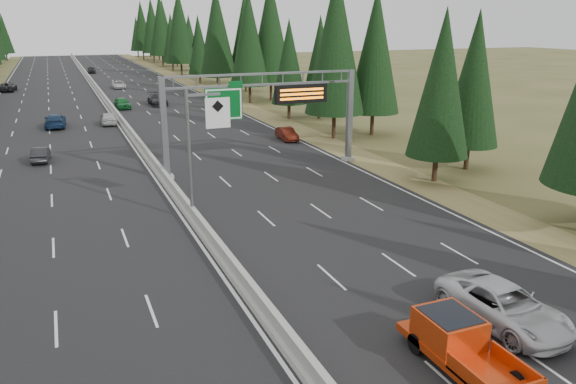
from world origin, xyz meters
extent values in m
cube|color=black|center=(0.00, 80.00, 0.04)|extent=(32.00, 260.00, 0.08)
cube|color=olive|center=(17.80, 80.00, 0.03)|extent=(3.60, 260.00, 0.06)
cube|color=gray|center=(0.00, 80.00, 0.23)|extent=(0.70, 260.00, 0.30)
cube|color=gray|center=(0.00, 80.00, 0.63)|extent=(0.30, 260.00, 0.60)
cube|color=slate|center=(0.35, 35.00, 3.98)|extent=(0.45, 0.45, 7.80)
cube|color=gray|center=(0.35, 35.00, 0.23)|extent=(0.90, 0.90, 0.30)
cube|color=slate|center=(16.20, 35.00, 3.98)|extent=(0.45, 0.45, 7.80)
cube|color=gray|center=(16.20, 35.00, 0.23)|extent=(0.90, 0.90, 0.30)
cube|color=slate|center=(8.28, 35.00, 7.80)|extent=(15.85, 0.35, 0.16)
cube|color=slate|center=(8.28, 35.00, 6.96)|extent=(15.85, 0.35, 0.16)
cube|color=#054C19|center=(5.00, 34.75, 5.63)|extent=(3.00, 0.10, 2.50)
cube|color=silver|center=(5.00, 34.69, 5.63)|extent=(2.85, 0.02, 2.35)
cube|color=#054C19|center=(6.00, 34.75, 7.13)|extent=(1.10, 0.10, 0.45)
cube|color=black|center=(11.50, 34.70, 6.13)|extent=(4.50, 0.40, 1.50)
cube|color=orange|center=(11.50, 34.48, 6.48)|extent=(3.80, 0.02, 0.18)
cube|color=orange|center=(11.50, 34.48, 6.13)|extent=(3.80, 0.02, 0.18)
cube|color=orange|center=(11.50, 34.48, 5.78)|extent=(3.80, 0.02, 0.18)
cylinder|color=slate|center=(0.00, 25.00, 4.08)|extent=(0.20, 0.20, 8.00)
cube|color=gray|center=(0.00, 25.00, 0.18)|extent=(0.50, 0.50, 0.20)
cube|color=slate|center=(1.00, 25.00, 7.68)|extent=(2.00, 0.15, 0.15)
cube|color=silver|center=(1.80, 24.88, 6.58)|extent=(1.50, 0.06, 1.80)
cylinder|color=black|center=(19.13, 26.60, 1.03)|extent=(0.40, 0.40, 2.06)
cone|color=black|center=(19.13, 26.60, 7.46)|extent=(4.63, 4.63, 10.80)
cylinder|color=black|center=(23.92, 28.77, 1.02)|extent=(0.40, 0.40, 2.05)
cone|color=black|center=(23.92, 28.77, 7.42)|extent=(4.61, 4.61, 10.75)
cylinder|color=black|center=(19.41, 44.15, 1.35)|extent=(0.40, 0.40, 2.71)
cone|color=black|center=(19.41, 44.15, 9.82)|extent=(6.09, 6.09, 14.22)
cylinder|color=black|center=(24.17, 44.45, 1.22)|extent=(0.40, 0.40, 2.45)
cone|color=black|center=(24.17, 44.45, 8.87)|extent=(5.51, 5.51, 12.85)
cylinder|color=black|center=(19.86, 57.35, 0.97)|extent=(0.40, 0.40, 1.95)
cone|color=black|center=(19.86, 57.35, 7.06)|extent=(4.38, 4.38, 10.23)
cylinder|color=black|center=(23.51, 56.24, 1.01)|extent=(0.40, 0.40, 2.01)
cone|color=black|center=(23.51, 56.24, 7.29)|extent=(4.52, 4.52, 10.56)
cylinder|color=black|center=(20.03, 73.02, 1.30)|extent=(0.40, 0.40, 2.60)
cone|color=black|center=(20.03, 73.02, 9.41)|extent=(5.84, 5.84, 13.63)
cylinder|color=black|center=(23.93, 74.44, 1.46)|extent=(0.40, 0.40, 2.93)
cone|color=black|center=(23.93, 74.44, 10.62)|extent=(6.59, 6.59, 15.38)
cylinder|color=black|center=(19.12, 86.74, 1.38)|extent=(0.40, 0.40, 2.76)
cone|color=black|center=(19.12, 86.74, 10.00)|extent=(6.21, 6.21, 14.48)
cylinder|color=black|center=(24.05, 87.14, 1.31)|extent=(0.40, 0.40, 2.62)
cone|color=black|center=(24.05, 87.14, 9.49)|extent=(5.89, 5.89, 13.75)
cylinder|color=black|center=(19.47, 101.46, 0.97)|extent=(0.40, 0.40, 1.94)
cone|color=black|center=(19.47, 101.46, 7.02)|extent=(4.36, 4.36, 10.17)
cylinder|color=black|center=(23.23, 102.68, 1.41)|extent=(0.40, 0.40, 2.82)
cone|color=black|center=(23.23, 102.68, 10.24)|extent=(6.35, 6.35, 14.83)
cylinder|color=black|center=(19.32, 117.47, 1.47)|extent=(0.40, 0.40, 2.94)
cone|color=black|center=(19.32, 117.47, 10.66)|extent=(6.62, 6.62, 15.44)
cylinder|color=black|center=(23.33, 117.29, 1.05)|extent=(0.40, 0.40, 2.10)
cone|color=black|center=(23.33, 117.29, 7.61)|extent=(4.73, 4.73, 11.03)
cylinder|color=black|center=(20.53, 133.09, 1.09)|extent=(0.40, 0.40, 2.18)
cone|color=black|center=(20.53, 133.09, 7.91)|extent=(4.91, 4.91, 11.46)
cylinder|color=black|center=(24.74, 132.35, 1.07)|extent=(0.40, 0.40, 2.14)
cone|color=black|center=(24.74, 132.35, 7.76)|extent=(4.82, 4.82, 11.24)
cylinder|color=black|center=(20.70, 147.40, 1.48)|extent=(0.40, 0.40, 2.96)
cone|color=black|center=(20.70, 147.40, 10.74)|extent=(6.67, 6.67, 15.56)
cylinder|color=black|center=(24.31, 146.25, 1.24)|extent=(0.40, 0.40, 2.48)
cone|color=black|center=(24.31, 146.25, 9.01)|extent=(5.59, 5.59, 13.04)
cylinder|color=black|center=(20.96, 162.72, 1.45)|extent=(0.40, 0.40, 2.90)
cone|color=black|center=(20.96, 162.72, 10.53)|extent=(6.53, 6.53, 15.25)
cylinder|color=black|center=(24.15, 162.84, 1.42)|extent=(0.40, 0.40, 2.85)
cone|color=black|center=(24.15, 162.84, 10.33)|extent=(6.41, 6.41, 14.96)
cylinder|color=black|center=(20.06, 176.50, 1.42)|extent=(0.40, 0.40, 2.84)
cone|color=black|center=(20.06, 176.50, 10.30)|extent=(6.39, 6.39, 14.92)
cylinder|color=black|center=(24.48, 174.20, 1.13)|extent=(0.40, 0.40, 2.26)
cone|color=black|center=(24.48, 174.20, 8.20)|extent=(5.09, 5.09, 11.88)
cylinder|color=black|center=(20.53, 191.66, 1.05)|extent=(0.40, 0.40, 2.10)
cone|color=black|center=(20.53, 191.66, 7.62)|extent=(4.73, 4.73, 11.04)
cylinder|color=black|center=(24.56, 191.64, 1.14)|extent=(0.40, 0.40, 2.28)
cone|color=black|center=(24.56, 191.64, 8.27)|extent=(5.13, 5.13, 11.98)
cylinder|color=black|center=(-19.35, 188.66, 1.13)|extent=(0.40, 0.40, 2.27)
cone|color=black|center=(-19.35, 188.66, 8.22)|extent=(5.10, 5.10, 11.91)
imported|color=silver|center=(8.67, 8.00, 0.89)|extent=(3.06, 5.99, 1.62)
cylinder|color=black|center=(5.91, 4.34, 0.47)|extent=(0.29, 0.78, 0.78)
cylinder|color=black|center=(4.26, 7.56, 0.47)|extent=(0.29, 0.78, 0.78)
cylinder|color=black|center=(5.91, 7.56, 0.47)|extent=(0.29, 0.78, 0.78)
cube|color=#B12E0A|center=(5.09, 6.00, 0.62)|extent=(1.95, 5.46, 0.29)
cube|color=#B12E0A|center=(5.09, 6.88, 1.30)|extent=(1.85, 2.14, 1.07)
cube|color=black|center=(5.09, 6.88, 1.59)|extent=(1.66, 1.85, 0.54)
cube|color=#B12E0A|center=(4.16, 4.54, 0.96)|extent=(0.10, 2.34, 0.58)
cube|color=#B12E0A|center=(6.01, 4.54, 0.96)|extent=(0.10, 2.34, 0.58)
imported|color=#166329|center=(1.51, 73.77, 0.85)|extent=(2.13, 4.64, 1.54)
imported|color=#4E150B|center=(14.50, 45.05, 0.72)|extent=(1.54, 3.94, 1.28)
imported|color=black|center=(6.67, 75.38, 0.89)|extent=(2.31, 5.59, 1.62)
imported|color=silver|center=(3.88, 99.22, 0.73)|extent=(2.20, 4.69, 1.30)
imported|color=black|center=(1.50, 133.50, 0.87)|extent=(2.21, 4.78, 1.59)
imported|color=black|center=(-8.73, 44.78, 0.71)|extent=(1.64, 3.95, 1.27)
imported|color=navy|center=(-7.30, 61.77, 0.86)|extent=(2.48, 5.51, 1.57)
imported|color=#B7B7B7|center=(-1.50, 61.42, 0.81)|extent=(1.83, 4.31, 1.45)
imported|color=black|center=(-14.50, 101.87, 0.86)|extent=(3.09, 5.82, 1.56)
camera|label=1|loc=(-7.00, -7.30, 11.81)|focal=35.00mm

